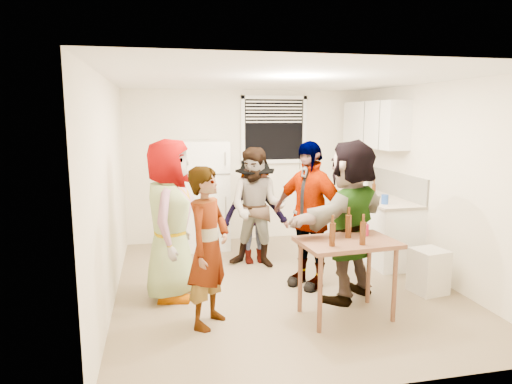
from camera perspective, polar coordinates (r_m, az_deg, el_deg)
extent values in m
cube|color=white|center=(7.25, -6.36, -0.34)|extent=(0.70, 0.70, 1.70)
cube|color=white|center=(7.31, 13.85, -3.84)|extent=(0.60, 2.20, 0.86)
cube|color=beige|center=(7.22, 14.00, -0.36)|extent=(0.64, 2.22, 0.04)
cube|color=#B9B6AA|center=(7.32, 16.07, 1.26)|extent=(0.03, 2.20, 0.36)
cube|color=white|center=(7.35, 14.57, 8.18)|extent=(0.34, 1.60, 0.70)
cylinder|color=white|center=(7.34, 13.35, -0.02)|extent=(0.12, 0.12, 0.26)
cylinder|color=black|center=(8.00, 11.65, 0.82)|extent=(0.08, 0.08, 0.30)
cylinder|color=#47230C|center=(6.88, 14.47, -0.70)|extent=(0.05, 0.05, 0.21)
cylinder|color=#1F48A7|center=(6.44, 15.77, -1.45)|extent=(0.10, 0.10, 0.13)
cube|color=#F3E04B|center=(7.90, 13.31, 1.17)|extent=(0.02, 0.17, 0.14)
cube|color=silver|center=(5.87, 20.77, -9.35)|extent=(0.41, 0.41, 0.53)
cylinder|color=#47230C|center=(4.89, 11.43, -5.61)|extent=(0.06, 0.06, 0.24)
cylinder|color=maroon|center=(5.02, 13.38, -5.29)|extent=(0.09, 0.09, 0.12)
imported|color=gray|center=(5.55, -10.44, -12.72)|extent=(1.99, 1.29, 0.58)
imported|color=#141933|center=(4.85, -5.81, -16.04)|extent=(1.66, 1.40, 0.39)
imported|color=brown|center=(6.49, 0.14, -9.21)|extent=(1.43, 1.85, 0.63)
imported|color=#39393D|center=(6.65, -0.13, -8.75)|extent=(1.05, 1.56, 0.56)
imported|color=black|center=(5.84, 6.39, -11.46)|extent=(2.07, 1.89, 0.44)
imported|color=#B96640|center=(5.55, 11.37, -12.74)|extent=(2.44, 2.48, 0.54)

